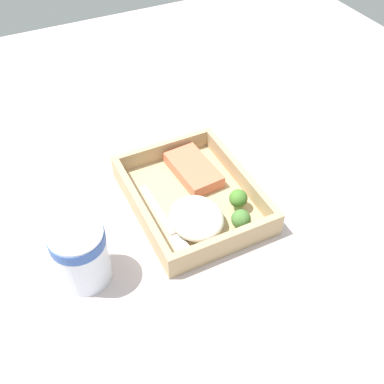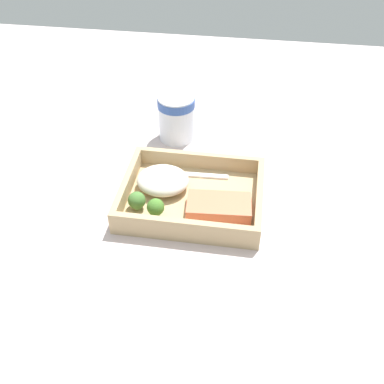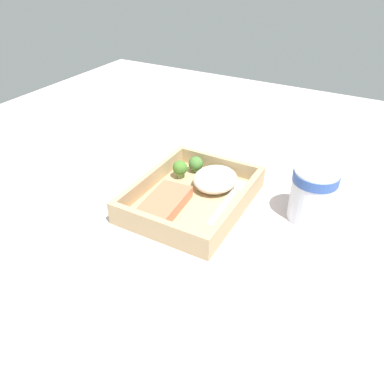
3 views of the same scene
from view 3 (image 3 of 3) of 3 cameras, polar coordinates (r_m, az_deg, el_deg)
The scene contains 10 objects.
ground_plane at distance 75.08cm, azimuth -0.00°, elevation -2.34°, with size 160.00×160.00×2.00cm, color #C2B0B0.
takeout_tray at distance 74.14cm, azimuth -0.00°, elevation -1.34°, with size 26.02×20.48×1.20cm, color tan.
tray_rim at distance 72.84cm, azimuth -0.00°, elevation 0.13°, with size 26.02×20.48×3.39cm.
salmon_fillet at distance 70.64cm, azimuth -4.17°, elevation -1.71°, with size 11.54×6.38×2.35cm, color #DE6E4D.
mashed_potatoes at distance 76.43cm, azimuth 3.56°, elevation 1.97°, with size 10.02×8.85×3.69cm, color silver.
broccoli_floret_1 at distance 81.54cm, azimuth 0.58°, elevation 4.30°, with size 3.24×3.24×3.57cm.
broccoli_floret_2 at distance 79.15cm, azimuth -1.84°, elevation 3.63°, with size 3.14×3.14×3.97cm.
fork at distance 73.74cm, azimuth 5.69°, elevation -0.98°, with size 15.85×2.33×0.44cm.
paper_cup at distance 71.02cm, azimuth 17.95°, elevation 0.01°, with size 8.11×8.11×10.23cm.
receipt_slip at distance 53.92cm, azimuth -4.83°, elevation -19.77°, with size 9.90×15.58×0.24cm, color white.
Camera 3 is at (-52.91, -29.23, 43.53)cm, focal length 35.00 mm.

